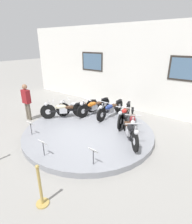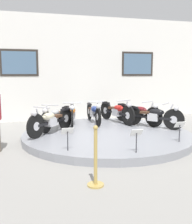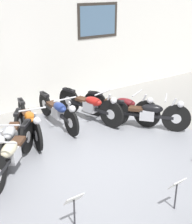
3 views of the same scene
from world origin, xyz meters
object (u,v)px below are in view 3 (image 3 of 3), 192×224
(info_placard_front_centre, at_px, (177,188))
(motorcycle_blue, at_px, (58,111))
(motorcycle_red, at_px, (90,105))
(motorcycle_orange, at_px, (29,121))
(motorcycle_cream, at_px, (12,152))
(motorcycle_black, at_px, (147,113))
(motorcycle_maroon, at_px, (122,106))
(info_placard_front_left, at_px, (74,203))
(motorcycle_silver, at_px, (11,136))

(info_placard_front_centre, bearing_deg, motorcycle_blue, 90.02)
(motorcycle_red, height_order, info_placard_front_centre, motorcycle_red)
(info_placard_front_centre, bearing_deg, motorcycle_orange, 102.91)
(motorcycle_cream, height_order, motorcycle_blue, motorcycle_cream)
(motorcycle_black, bearing_deg, motorcycle_maroon, 109.00)
(info_placard_front_centre, bearing_deg, motorcycle_black, 55.26)
(motorcycle_blue, xyz_separation_m, motorcycle_red, (0.78, -0.17, 0.02))
(info_placard_front_left, bearing_deg, motorcycle_orange, 78.01)
(motorcycle_silver, relative_size, motorcycle_red, 0.86)
(motorcycle_cream, relative_size, motorcycle_orange, 0.77)
(info_placard_front_left, relative_size, info_placard_front_centre, 1.00)
(motorcycle_maroon, bearing_deg, motorcycle_orange, 167.53)
(motorcycle_cream, xyz_separation_m, motorcycle_maroon, (2.92, 0.64, -0.00))
(motorcycle_black, height_order, info_placard_front_left, motorcycle_black)
(motorcycle_blue, relative_size, info_placard_front_centre, 3.82)
(motorcycle_cream, xyz_separation_m, motorcycle_blue, (1.57, 1.28, -0.02))
(motorcycle_cream, relative_size, motorcycle_red, 0.77)
(motorcycle_maroon, bearing_deg, motorcycle_blue, 154.59)
(motorcycle_silver, distance_m, info_placard_front_left, 2.37)
(motorcycle_red, distance_m, info_placard_front_centre, 3.47)
(motorcycle_silver, relative_size, info_placard_front_left, 3.29)
(motorcycle_silver, bearing_deg, info_placard_front_centre, -65.04)
(motorcycle_silver, relative_size, motorcycle_maroon, 0.93)
(motorcycle_cream, distance_m, motorcycle_black, 3.14)
(motorcycle_maroon, relative_size, info_placard_front_left, 3.54)
(motorcycle_cream, distance_m, info_placard_front_centre, 2.76)
(motorcycle_maroon, bearing_deg, motorcycle_cream, -167.60)
(motorcycle_blue, height_order, motorcycle_black, motorcycle_black)
(motorcycle_silver, xyz_separation_m, motorcycle_maroon, (2.70, -0.00, 0.01))
(motorcycle_red, height_order, info_placard_front_left, motorcycle_red)
(motorcycle_cream, xyz_separation_m, motorcycle_red, (2.35, 1.11, 0.01))
(motorcycle_orange, height_order, motorcycle_red, motorcycle_red)
(motorcycle_orange, height_order, motorcycle_blue, motorcycle_orange)
(motorcycle_cream, bearing_deg, motorcycle_silver, 71.36)
(motorcycle_cream, relative_size, info_placard_front_left, 2.94)
(motorcycle_cream, distance_m, motorcycle_orange, 1.37)
(motorcycle_silver, xyz_separation_m, info_placard_front_left, (-0.02, -2.37, -0.01))
(motorcycle_red, relative_size, info_placard_front_left, 3.82)
(motorcycle_red, distance_m, info_placard_front_left, 3.57)
(motorcycle_silver, distance_m, info_placard_front_centre, 3.21)
(motorcycle_silver, bearing_deg, motorcycle_orange, 38.93)
(motorcycle_orange, xyz_separation_m, info_placard_front_left, (-0.60, -2.84, -0.01))
(motorcycle_red, bearing_deg, info_placard_front_centre, -102.94)
(motorcycle_silver, height_order, info_placard_front_centre, motorcycle_silver)
(motorcycle_blue, bearing_deg, motorcycle_black, -39.27)
(motorcycle_cream, bearing_deg, motorcycle_blue, 39.27)
(motorcycle_cream, relative_size, motorcycle_black, 0.98)
(motorcycle_blue, xyz_separation_m, info_placard_front_centre, (0.00, -3.55, -0.00))
(motorcycle_silver, bearing_deg, motorcycle_blue, 25.33)
(motorcycle_orange, height_order, motorcycle_black, motorcycle_black)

